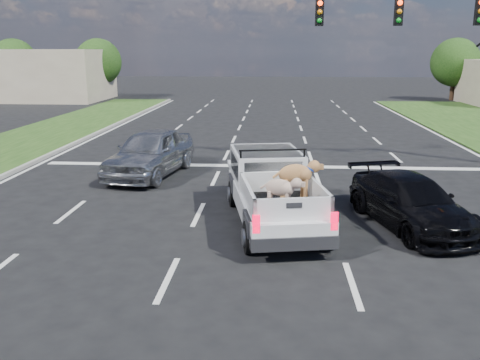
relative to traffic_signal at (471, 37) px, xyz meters
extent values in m
plane|color=black|center=(-7.20, -10.50, -4.73)|extent=(160.00, 160.00, 0.00)
cube|color=silver|center=(-12.45, -4.50, -4.72)|extent=(0.12, 60.00, 0.01)
cube|color=silver|center=(-8.95, -4.50, -4.72)|extent=(0.12, 60.00, 0.01)
cube|color=silver|center=(-5.45, -4.50, -4.72)|extent=(0.12, 60.00, 0.01)
cube|color=silver|center=(-1.95, -4.50, -4.72)|extent=(0.12, 60.00, 0.01)
cube|color=silver|center=(-7.20, -0.50, -4.72)|extent=(17.00, 0.45, 0.01)
cube|color=black|center=(0.20, 0.00, 0.87)|extent=(0.30, 0.18, 0.95)
cube|color=black|center=(-2.60, 0.00, 0.87)|extent=(0.30, 0.18, 0.95)
sphere|color=#FF3107|center=(-2.60, -0.11, 1.17)|extent=(0.18, 0.18, 0.18)
cube|color=black|center=(-5.40, 0.00, 0.87)|extent=(0.30, 0.18, 0.95)
sphere|color=#FF3107|center=(-5.40, -0.11, 1.17)|extent=(0.18, 0.18, 0.18)
cube|color=#C0B192|center=(-27.20, 25.50, -2.53)|extent=(10.00, 8.00, 4.40)
cylinder|color=#332114|center=(-31.20, 27.50, -3.65)|extent=(0.44, 0.44, 2.16)
sphere|color=#16360E|center=(-31.20, 27.50, -1.43)|extent=(4.20, 4.20, 4.20)
cylinder|color=#332114|center=(-23.20, 27.50, -3.65)|extent=(0.44, 0.44, 2.16)
sphere|color=#16360E|center=(-23.20, 27.50, -1.43)|extent=(4.20, 4.20, 4.20)
cylinder|color=#332114|center=(8.80, 27.50, -3.65)|extent=(0.44, 0.44, 2.16)
sphere|color=#16360E|center=(8.80, 27.50, -1.43)|extent=(4.20, 4.20, 4.20)
cylinder|color=black|center=(-7.42, -9.08, -4.37)|extent=(0.39, 0.75, 0.72)
cylinder|color=black|center=(-5.81, -8.79, -4.37)|extent=(0.39, 0.75, 0.72)
cylinder|color=black|center=(-8.05, -5.66, -4.37)|extent=(0.39, 0.75, 0.72)
cylinder|color=black|center=(-6.44, -5.36, -4.37)|extent=(0.39, 0.75, 0.72)
cube|color=silver|center=(-6.94, -7.18, -4.10)|extent=(2.65, 5.23, 0.49)
cube|color=silver|center=(-7.15, -6.02, -3.46)|extent=(2.09, 2.44, 0.81)
cube|color=black|center=(-6.96, -7.07, -3.43)|extent=(1.44, 0.29, 0.58)
cylinder|color=black|center=(-6.98, -6.94, -2.86)|extent=(1.67, 0.35, 0.05)
cube|color=black|center=(-6.74, -8.26, -3.89)|extent=(2.08, 2.66, 0.06)
cube|color=silver|center=(-7.53, -8.41, -3.62)|extent=(0.50, 2.37, 0.49)
cube|color=silver|center=(-5.95, -8.12, -3.62)|extent=(0.50, 2.37, 0.49)
cube|color=silver|center=(-6.53, -9.41, -3.62)|extent=(1.66, 0.37, 0.49)
cube|color=red|center=(-7.28, -9.74, -3.83)|extent=(0.16, 0.08, 0.38)
cube|color=red|center=(-5.71, -9.46, -3.83)|extent=(0.16, 0.08, 0.38)
cube|color=black|center=(-6.51, -9.54, -4.27)|extent=(1.83, 0.60, 0.28)
imported|color=#A5A7AC|center=(-11.27, -2.14, -3.91)|extent=(2.73, 5.04, 1.63)
imported|color=black|center=(-3.57, -7.05, -4.10)|extent=(2.88, 4.63, 1.25)
camera|label=1|loc=(-6.96, -19.32, -0.49)|focal=38.00mm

